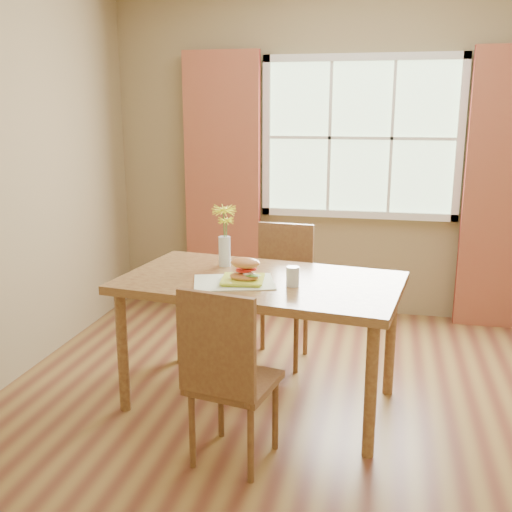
{
  "coord_description": "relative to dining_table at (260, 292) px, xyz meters",
  "views": [
    {
      "loc": [
        0.23,
        -3.17,
        1.75
      ],
      "look_at": [
        -0.47,
        0.04,
        0.93
      ],
      "focal_mm": 42.0,
      "sensor_mm": 36.0,
      "label": 1
    }
  ],
  "objects": [
    {
      "name": "curtain_right",
      "position": [
        1.61,
        1.69,
        0.4
      ],
      "size": [
        0.65,
        0.08,
        2.2
      ],
      "primitive_type": "cube",
      "color": "maroon",
      "rests_on": "room"
    },
    {
      "name": "dining_table",
      "position": [
        0.0,
        0.0,
        0.0
      ],
      "size": [
        1.7,
        1.1,
        0.78
      ],
      "rotation": [
        0.0,
        0.0,
        -0.13
      ],
      "color": "olive",
      "rests_on": "room"
    },
    {
      "name": "chair_far",
      "position": [
        0.01,
        0.7,
        -0.18
      ],
      "size": [
        0.42,
        0.42,
        0.95
      ],
      "rotation": [
        0.0,
        0.0,
        -0.07
      ],
      "color": "brown",
      "rests_on": "room"
    },
    {
      "name": "window",
      "position": [
        0.46,
        1.78,
        0.8
      ],
      "size": [
        1.62,
        0.06,
        1.32
      ],
      "color": "#AFD19E",
      "rests_on": "room"
    },
    {
      "name": "curtain_left",
      "position": [
        -0.69,
        1.69,
        0.4
      ],
      "size": [
        0.65,
        0.08,
        2.2
      ],
      "primitive_type": "cube",
      "color": "maroon",
      "rests_on": "room"
    },
    {
      "name": "flower_vase",
      "position": [
        -0.28,
        0.24,
        0.31
      ],
      "size": [
        0.16,
        0.16,
        0.38
      ],
      "color": "silver",
      "rests_on": "dining_table"
    },
    {
      "name": "placemat",
      "position": [
        -0.13,
        -0.11,
        0.08
      ],
      "size": [
        0.53,
        0.45,
        0.01
      ],
      "primitive_type": "cube",
      "rotation": [
        0.0,
        0.0,
        0.3
      ],
      "color": "beige",
      "rests_on": "dining_table"
    },
    {
      "name": "chair_near",
      "position": [
        -0.02,
        -0.7,
        -0.18
      ],
      "size": [
        0.46,
        0.46,
        0.94
      ],
      "rotation": [
        0.0,
        0.0,
        -0.19
      ],
      "color": "brown",
      "rests_on": "room"
    },
    {
      "name": "water_glass",
      "position": [
        0.21,
        -0.1,
        0.13
      ],
      "size": [
        0.07,
        0.07,
        0.11
      ],
      "color": "silver",
      "rests_on": "dining_table"
    },
    {
      "name": "croissant_sandwich",
      "position": [
        -0.07,
        -0.11,
        0.16
      ],
      "size": [
        0.19,
        0.13,
        0.13
      ],
      "rotation": [
        0.0,
        0.0,
        -0.07
      ],
      "color": "#E3884D",
      "rests_on": "plate"
    },
    {
      "name": "plate",
      "position": [
        -0.08,
        -0.1,
        0.09
      ],
      "size": [
        0.27,
        0.27,
        0.01
      ],
      "primitive_type": "cube",
      "rotation": [
        0.0,
        0.0,
        0.13
      ],
      "color": "#C6DF37",
      "rests_on": "placemat"
    },
    {
      "name": "room",
      "position": [
        0.46,
        -0.09,
        0.65
      ],
      "size": [
        4.24,
        3.84,
        2.74
      ],
      "color": "brown",
      "rests_on": "ground"
    }
  ]
}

